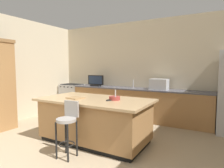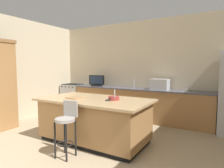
% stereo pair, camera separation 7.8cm
% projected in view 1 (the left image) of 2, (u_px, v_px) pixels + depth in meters
% --- Properties ---
extents(wall_back, '(6.48, 0.12, 2.96)m').
position_uv_depth(wall_back, '(143.00, 70.00, 5.97)').
color(wall_back, beige).
rests_on(wall_back, ground_plane).
extents(wall_left, '(0.12, 5.42, 2.96)m').
position_uv_depth(wall_left, '(6.00, 70.00, 5.28)').
color(wall_left, beige).
rests_on(wall_left, ground_plane).
extents(counter_back, '(4.21, 0.62, 0.93)m').
position_uv_depth(counter_back, '(136.00, 104.00, 5.75)').
color(counter_back, '#9E7042').
rests_on(counter_back, ground_plane).
extents(kitchen_island, '(2.33, 1.24, 0.90)m').
position_uv_depth(kitchen_island, '(95.00, 120.00, 4.02)').
color(kitchen_island, black).
rests_on(kitchen_island, ground_plane).
extents(range_oven, '(0.76, 0.63, 0.95)m').
position_uv_depth(range_oven, '(72.00, 97.00, 6.98)').
color(range_oven, '#B7BABF').
rests_on(range_oven, ground_plane).
extents(microwave, '(0.48, 0.36, 0.30)m').
position_uv_depth(microwave, '(159.00, 84.00, 5.37)').
color(microwave, '#B7BABF').
rests_on(microwave, counter_back).
extents(tv_monitor, '(0.58, 0.16, 0.36)m').
position_uv_depth(tv_monitor, '(96.00, 81.00, 6.35)').
color(tv_monitor, black).
rests_on(tv_monitor, counter_back).
extents(sink_faucet_back, '(0.02, 0.02, 0.24)m').
position_uv_depth(sink_faucet_back, '(133.00, 84.00, 5.86)').
color(sink_faucet_back, '#B2B2B7').
rests_on(sink_faucet_back, counter_back).
extents(sink_faucet_island, '(0.02, 0.02, 0.22)m').
position_uv_depth(sink_faucet_island, '(115.00, 95.00, 3.73)').
color(sink_faucet_island, '#B2B2B7').
rests_on(sink_faucet_island, kitchen_island).
extents(bar_stool_center, '(0.34, 0.35, 0.97)m').
position_uv_depth(bar_stool_center, '(68.00, 124.00, 3.31)').
color(bar_stool_center, gray).
rests_on(bar_stool_center, ground_plane).
extents(fruit_bowl, '(0.22, 0.22, 0.07)m').
position_uv_depth(fruit_bowl, '(115.00, 98.00, 3.83)').
color(fruit_bowl, '#993833').
rests_on(fruit_bowl, kitchen_island).
extents(tv_remote, '(0.13, 0.17, 0.02)m').
position_uv_depth(tv_remote, '(110.00, 100.00, 3.76)').
color(tv_remote, black).
rests_on(tv_remote, kitchen_island).
extents(cutting_board, '(0.36, 0.32, 0.02)m').
position_uv_depth(cutting_board, '(75.00, 98.00, 4.05)').
color(cutting_board, '#A87F51').
rests_on(cutting_board, kitchen_island).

